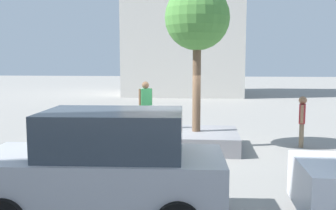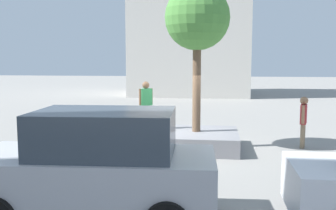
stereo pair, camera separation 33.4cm
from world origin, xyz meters
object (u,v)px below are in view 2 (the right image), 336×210
(sedan_parked, at_px, (97,165))
(plaza_tree, at_px, (197,19))
(planter_ledge, at_px, (168,139))
(skateboarder, at_px, (146,101))
(pedestrian_crossing, at_px, (303,118))
(skateboard, at_px, (146,127))

(sedan_parked, bearing_deg, plaza_tree, -103.60)
(planter_ledge, height_order, plaza_tree, plaza_tree)
(planter_ledge, bearing_deg, skateboarder, -21.60)
(planter_ledge, bearing_deg, sedan_parked, 85.02)
(plaza_tree, distance_m, skateboarder, 3.31)
(skateboarder, relative_size, pedestrian_crossing, 0.91)
(sedan_parked, bearing_deg, skateboarder, -87.38)
(skateboarder, xyz_separation_m, sedan_parked, (-0.30, 6.44, -0.52))
(skateboard, xyz_separation_m, skateboarder, (0.00, -0.00, 0.94))
(skateboard, height_order, sedan_parked, sedan_parked)
(skateboarder, xyz_separation_m, pedestrian_crossing, (-5.43, -0.27, -0.56))
(planter_ledge, relative_size, plaza_tree, 0.97)
(skateboard, xyz_separation_m, pedestrian_crossing, (-5.43, -0.27, 0.38))
(plaza_tree, relative_size, skateboarder, 3.06)
(skateboard, bearing_deg, skateboarder, -14.04)
(plaza_tree, relative_size, sedan_parked, 1.07)
(skateboard, bearing_deg, planter_ledge, 158.40)
(planter_ledge, height_order, sedan_parked, sedan_parked)
(skateboard, bearing_deg, plaza_tree, 172.11)
(sedan_parked, bearing_deg, skateboard, -87.38)
(plaza_tree, xyz_separation_m, sedan_parked, (1.50, 6.19, -3.30))
(skateboarder, height_order, sedan_parked, skateboarder)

